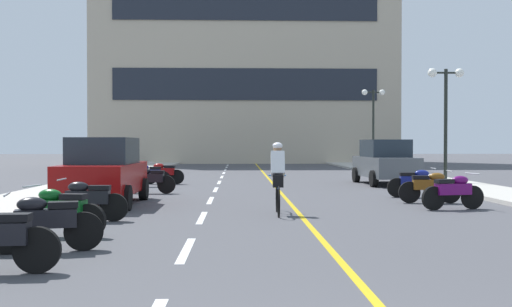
{
  "coord_description": "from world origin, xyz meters",
  "views": [
    {
      "loc": [
        -1.19,
        -3.16,
        1.66
      ],
      "look_at": [
        -0.45,
        21.24,
        1.25
      ],
      "focal_mm": 41.29,
      "sensor_mm": 36.0,
      "label": 1
    }
  ],
  "objects_px": {
    "parked_car_near": "(104,171)",
    "motorcycle_8": "(150,179)",
    "street_lamp_far": "(373,110)",
    "motorcycle_4": "(87,199)",
    "cyclist_rider": "(278,177)",
    "street_lamp_mid": "(446,98)",
    "motorcycle_7": "(416,182)",
    "motorcycle_5": "(453,191)",
    "parked_car_mid": "(385,162)",
    "motorcycle_3": "(60,210)",
    "motorcycle_9": "(148,175)",
    "motorcycle_10": "(163,173)",
    "motorcycle_2": "(45,222)",
    "motorcycle_6": "(430,186)"
  },
  "relations": [
    {
      "from": "street_lamp_mid",
      "to": "street_lamp_far",
      "type": "bearing_deg",
      "value": 89.59
    },
    {
      "from": "parked_car_mid",
      "to": "motorcycle_7",
      "type": "xyz_separation_m",
      "value": [
        -0.5,
        -5.77,
        -0.44
      ]
    },
    {
      "from": "motorcycle_7",
      "to": "motorcycle_9",
      "type": "bearing_deg",
      "value": 152.15
    },
    {
      "from": "motorcycle_6",
      "to": "cyclist_rider",
      "type": "distance_m",
      "value": 5.04
    },
    {
      "from": "parked_car_mid",
      "to": "motorcycle_5",
      "type": "height_order",
      "value": "parked_car_mid"
    },
    {
      "from": "street_lamp_mid",
      "to": "street_lamp_far",
      "type": "xyz_separation_m",
      "value": [
        0.09,
        13.04,
        0.23
      ]
    },
    {
      "from": "parked_car_near",
      "to": "motorcycle_8",
      "type": "xyz_separation_m",
      "value": [
        0.69,
        3.61,
        -0.44
      ]
    },
    {
      "from": "street_lamp_mid",
      "to": "motorcycle_9",
      "type": "bearing_deg",
      "value": -176.32
    },
    {
      "from": "street_lamp_far",
      "to": "motorcycle_2",
      "type": "relative_size",
      "value": 2.94
    },
    {
      "from": "street_lamp_far",
      "to": "motorcycle_7",
      "type": "distance_m",
      "value": 19.03
    },
    {
      "from": "motorcycle_9",
      "to": "motorcycle_10",
      "type": "relative_size",
      "value": 1.0
    },
    {
      "from": "parked_car_mid",
      "to": "motorcycle_10",
      "type": "height_order",
      "value": "parked_car_mid"
    },
    {
      "from": "motorcycle_3",
      "to": "motorcycle_6",
      "type": "relative_size",
      "value": 0.99
    },
    {
      "from": "parked_car_mid",
      "to": "motorcycle_2",
      "type": "xyz_separation_m",
      "value": [
        -8.9,
        -14.66,
        -0.44
      ]
    },
    {
      "from": "motorcycle_3",
      "to": "motorcycle_4",
      "type": "bearing_deg",
      "value": 91.0
    },
    {
      "from": "motorcycle_7",
      "to": "motorcycle_9",
      "type": "relative_size",
      "value": 1.01
    },
    {
      "from": "motorcycle_10",
      "to": "motorcycle_6",
      "type": "bearing_deg",
      "value": -43.4
    },
    {
      "from": "motorcycle_10",
      "to": "motorcycle_9",
      "type": "bearing_deg",
      "value": -104.44
    },
    {
      "from": "cyclist_rider",
      "to": "motorcycle_3",
      "type": "bearing_deg",
      "value": -142.03
    },
    {
      "from": "street_lamp_mid",
      "to": "motorcycle_6",
      "type": "relative_size",
      "value": 2.68
    },
    {
      "from": "motorcycle_6",
      "to": "cyclist_rider",
      "type": "xyz_separation_m",
      "value": [
        -4.4,
        -2.41,
        0.41
      ]
    },
    {
      "from": "street_lamp_far",
      "to": "motorcycle_8",
      "type": "xyz_separation_m",
      "value": [
        -11.36,
        -16.82,
        -3.26
      ]
    },
    {
      "from": "parked_car_mid",
      "to": "motorcycle_6",
      "type": "relative_size",
      "value": 2.5
    },
    {
      "from": "motorcycle_3",
      "to": "motorcycle_8",
      "type": "bearing_deg",
      "value": 88.52
    },
    {
      "from": "parked_car_mid",
      "to": "motorcycle_5",
      "type": "distance_m",
      "value": 9.13
    },
    {
      "from": "street_lamp_mid",
      "to": "motorcycle_2",
      "type": "distance_m",
      "value": 18.5
    },
    {
      "from": "parked_car_mid",
      "to": "motorcycle_4",
      "type": "relative_size",
      "value": 2.51
    },
    {
      "from": "motorcycle_4",
      "to": "cyclist_rider",
      "type": "distance_m",
      "value": 4.32
    },
    {
      "from": "parked_car_near",
      "to": "motorcycle_8",
      "type": "bearing_deg",
      "value": 79.25
    },
    {
      "from": "motorcycle_9",
      "to": "motorcycle_10",
      "type": "bearing_deg",
      "value": 75.56
    },
    {
      "from": "motorcycle_5",
      "to": "motorcycle_8",
      "type": "bearing_deg",
      "value": 148.99
    },
    {
      "from": "street_lamp_mid",
      "to": "motorcycle_7",
      "type": "height_order",
      "value": "street_lamp_mid"
    },
    {
      "from": "motorcycle_8",
      "to": "motorcycle_9",
      "type": "height_order",
      "value": "same"
    },
    {
      "from": "motorcycle_9",
      "to": "motorcycle_10",
      "type": "distance_m",
      "value": 1.54
    },
    {
      "from": "motorcycle_3",
      "to": "motorcycle_5",
      "type": "height_order",
      "value": "same"
    },
    {
      "from": "motorcycle_3",
      "to": "motorcycle_2",
      "type": "bearing_deg",
      "value": -81.24
    },
    {
      "from": "parked_car_mid",
      "to": "motorcycle_2",
      "type": "relative_size",
      "value": 2.55
    },
    {
      "from": "motorcycle_9",
      "to": "street_lamp_far",
      "type": "bearing_deg",
      "value": 49.3
    },
    {
      "from": "motorcycle_5",
      "to": "motorcycle_6",
      "type": "bearing_deg",
      "value": 92.66
    },
    {
      "from": "street_lamp_mid",
      "to": "motorcycle_7",
      "type": "xyz_separation_m",
      "value": [
        -2.87,
        -5.46,
        -3.04
      ]
    },
    {
      "from": "parked_car_mid",
      "to": "motorcycle_6",
      "type": "bearing_deg",
      "value": -94.81
    },
    {
      "from": "street_lamp_far",
      "to": "parked_car_mid",
      "type": "bearing_deg",
      "value": -100.94
    },
    {
      "from": "motorcycle_8",
      "to": "motorcycle_3",
      "type": "bearing_deg",
      "value": -91.48
    },
    {
      "from": "motorcycle_4",
      "to": "motorcycle_8",
      "type": "height_order",
      "value": "same"
    },
    {
      "from": "street_lamp_mid",
      "to": "motorcycle_3",
      "type": "relative_size",
      "value": 2.71
    },
    {
      "from": "parked_car_mid",
      "to": "motorcycle_7",
      "type": "distance_m",
      "value": 5.81
    },
    {
      "from": "motorcycle_2",
      "to": "motorcycle_9",
      "type": "relative_size",
      "value": 0.99
    },
    {
      "from": "motorcycle_4",
      "to": "motorcycle_8",
      "type": "distance_m",
      "value": 7.01
    },
    {
      "from": "parked_car_near",
      "to": "motorcycle_4",
      "type": "bearing_deg",
      "value": -83.01
    },
    {
      "from": "motorcycle_8",
      "to": "cyclist_rider",
      "type": "distance_m",
      "value": 7.02
    }
  ]
}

